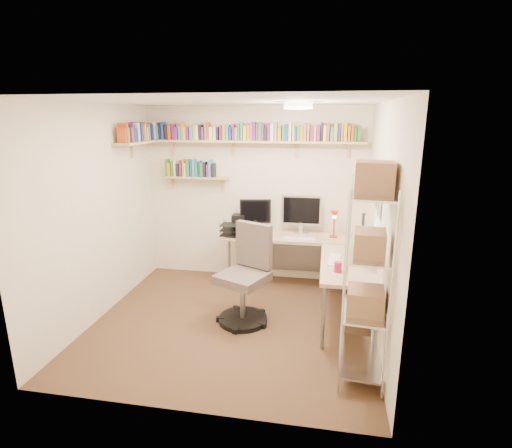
% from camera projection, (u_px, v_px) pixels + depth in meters
% --- Properties ---
extents(ground, '(3.20, 3.20, 0.00)m').
position_uv_depth(ground, '(232.00, 322.00, 4.71)').
color(ground, '#4B2D20').
rests_on(ground, ground).
extents(room_shell, '(3.24, 3.04, 2.52)m').
position_uv_depth(room_shell, '(230.00, 193.00, 4.31)').
color(room_shell, beige).
rests_on(room_shell, ground).
extents(wall_shelves, '(3.12, 1.09, 0.80)m').
position_uv_depth(wall_shelves, '(221.00, 141.00, 5.49)').
color(wall_shelves, '#D9BE7A').
rests_on(wall_shelves, ground).
extents(corner_desk, '(1.99, 1.94, 1.30)m').
position_uv_depth(corner_desk, '(299.00, 242.00, 5.32)').
color(corner_desk, tan).
rests_on(corner_desk, ground).
extents(office_chair, '(0.68, 0.68, 1.16)m').
position_uv_depth(office_chair, '(246.00, 281.00, 4.66)').
color(office_chair, black).
rests_on(office_chair, ground).
extents(wire_rack, '(0.45, 0.82, 1.99)m').
position_uv_depth(wire_rack, '(369.00, 252.00, 3.45)').
color(wire_rack, silver).
rests_on(wire_rack, ground).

